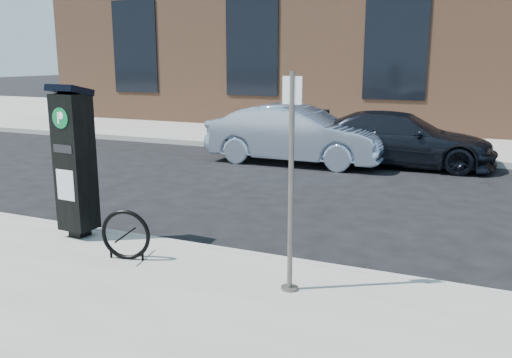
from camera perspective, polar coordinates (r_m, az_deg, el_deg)
The scene contains 10 objects.
ground at distance 7.16m, azimuth -3.45°, elevation -8.41°, with size 120.00×120.00×0.00m, color black.
sidewalk_far at distance 20.32m, azimuth 15.01°, elevation 5.14°, with size 60.00×12.00×0.15m, color gray.
curb_near at distance 7.12m, azimuth -3.54°, elevation -7.89°, with size 60.00×0.12×0.16m, color #9E9B93.
curb_far at distance 14.50m, azimuth 11.22°, elevation 2.48°, with size 60.00×0.12×0.16m, color #9E9B93.
building at distance 23.19m, azimuth 16.83°, elevation 16.00°, with size 28.00×10.05×8.25m.
parking_kiosk at distance 7.71m, azimuth -18.55°, elevation 1.91°, with size 0.51×0.45×2.09m.
sign_pole at distance 5.55m, azimuth 3.70°, elevation -0.73°, with size 0.20×0.18×2.29m.
bike_rack at distance 6.82m, azimuth -13.56°, elevation -5.75°, with size 0.63×0.18×0.63m.
car_silver at distance 13.49m, azimuth 4.26°, elevation 4.72°, with size 1.53×4.39×1.45m, color #96A7BF.
car_dark at distance 13.63m, azimuth 14.85°, elevation 4.10°, with size 1.81×4.46×1.29m, color black.
Camera 1 is at (3.09, -5.93, 2.57)m, focal length 38.00 mm.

